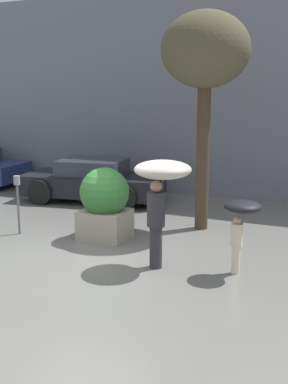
# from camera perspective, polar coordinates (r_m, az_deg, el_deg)

# --- Properties ---
(ground_plane) EXTENTS (40.00, 40.00, 0.00)m
(ground_plane) POSITION_cam_1_polar(r_m,az_deg,el_deg) (9.14, -7.23, -8.09)
(ground_plane) COLOR slate
(building_facade) EXTENTS (18.00, 0.30, 6.00)m
(building_facade) POSITION_cam_1_polar(r_m,az_deg,el_deg) (14.55, 5.84, 11.44)
(building_facade) COLOR slate
(building_facade) RESTS_ON ground
(planter_box) EXTENTS (1.05, 1.05, 1.54)m
(planter_box) POSITION_cam_1_polar(r_m,az_deg,el_deg) (10.22, -4.68, -1.22)
(planter_box) COLOR #9E9384
(planter_box) RESTS_ON ground
(person_adult) EXTENTS (1.01, 1.01, 1.93)m
(person_adult) POSITION_cam_1_polar(r_m,az_deg,el_deg) (8.39, 2.03, 1.12)
(person_adult) COLOR #2D2D33
(person_adult) RESTS_ON ground
(person_child) EXTENTS (0.63, 0.63, 1.31)m
(person_child) POSITION_cam_1_polar(r_m,az_deg,el_deg) (8.28, 11.42, -2.87)
(person_child) COLOR beige
(person_child) RESTS_ON ground
(parked_car_near) EXTENTS (4.16, 2.40, 1.19)m
(parked_car_near) POSITION_cam_1_polar(r_m,az_deg,el_deg) (13.90, -6.06, 1.32)
(parked_car_near) COLOR black
(parked_car_near) RESTS_ON ground
(street_tree) EXTENTS (1.93, 1.93, 4.79)m
(street_tree) POSITION_cam_1_polar(r_m,az_deg,el_deg) (10.80, 7.28, 15.85)
(street_tree) COLOR #423323
(street_tree) RESTS_ON ground
(parking_meter) EXTENTS (0.14, 0.14, 1.31)m
(parking_meter) POSITION_cam_1_polar(r_m,az_deg,el_deg) (10.82, -14.77, -0.06)
(parking_meter) COLOR #595B60
(parking_meter) RESTS_ON ground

